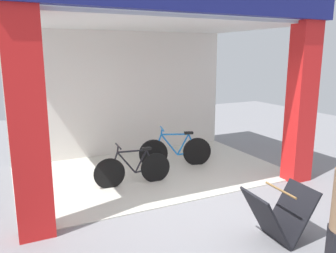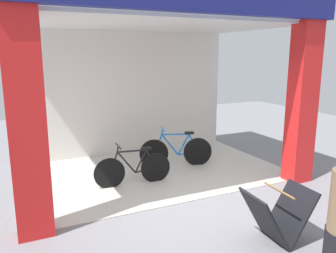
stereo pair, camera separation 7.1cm
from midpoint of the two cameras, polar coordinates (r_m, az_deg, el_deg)
ground_plane at (r=5.93m, az=3.86°, el=-12.49°), size 18.65×18.65×0.00m
shop_facade at (r=6.84m, az=-2.51°, el=8.90°), size 5.53×3.62×3.95m
bicycle_inside_0 at (r=7.54m, az=1.65°, el=-4.13°), size 1.55×0.55×0.89m
bicycle_inside_1 at (r=6.54m, az=-5.51°, el=-7.04°), size 1.48×0.41×0.81m
sandwich_board_sign at (r=4.88m, az=18.19°, el=-13.97°), size 0.91×0.64×0.74m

